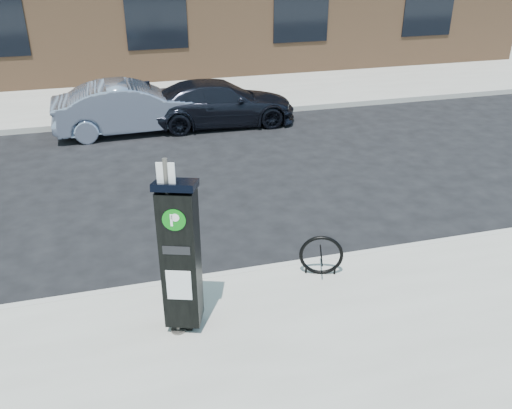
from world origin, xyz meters
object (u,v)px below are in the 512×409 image
object	(u,v)px
bike_rack	(321,255)
car_silver	(131,107)
sign_pole	(172,252)
parking_kiosk	(181,255)
car_dark	(219,103)

from	to	relation	value
bike_rack	car_silver	bearing A→B (deg)	124.76
sign_pole	car_silver	bearing A→B (deg)	109.14
parking_kiosk	car_dark	distance (m)	8.77
sign_pole	car_silver	distance (m)	8.57
sign_pole	car_silver	xyz separation A→B (m)	(0.00, 8.54, -0.67)
parking_kiosk	bike_rack	bearing A→B (deg)	36.65
parking_kiosk	sign_pole	xyz separation A→B (m)	(-0.10, -0.08, 0.10)
car_dark	parking_kiosk	bearing A→B (deg)	167.21
car_dark	bike_rack	bearing A→B (deg)	-178.76
sign_pole	bike_rack	xyz separation A→B (m)	(2.23, 0.74, -0.86)
parking_kiosk	car_dark	size ratio (longest dim) A/B	0.51
sign_pole	car_dark	xyz separation A→B (m)	(2.33, 8.54, -0.73)
bike_rack	sign_pole	bearing A→B (deg)	-142.80
sign_pole	car_dark	size ratio (longest dim) A/B	0.58
bike_rack	car_silver	world-z (taller)	car_silver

